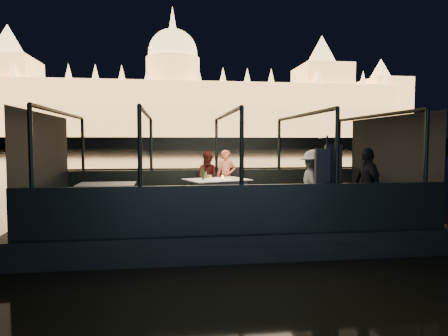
{
  "coord_description": "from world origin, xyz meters",
  "views": [
    {
      "loc": [
        -1.26,
        -9.08,
        2.17
      ],
      "look_at": [
        0.0,
        0.4,
        1.55
      ],
      "focal_mm": 32.0,
      "sensor_mm": 36.0,
      "label": 1
    }
  ],
  "objects": [
    {
      "name": "gunwale_port",
      "position": [
        0.0,
        2.0,
        0.95
      ],
      "size": [
        8.0,
        0.08,
        0.9
      ],
      "primitive_type": "cube",
      "color": "black",
      "rests_on": "boat_deck"
    },
    {
      "name": "dining_table_central",
      "position": [
        -0.15,
        0.58,
        0.89
      ],
      "size": [
        1.72,
        1.48,
        0.77
      ],
      "primitive_type": "cube",
      "rotation": [
        0.0,
        0.0,
        0.35
      ],
      "color": "beige",
      "rests_on": "boat_deck"
    },
    {
      "name": "person_man_maroon",
      "position": [
        -0.25,
        1.54,
        1.25
      ],
      "size": [
        0.76,
        0.63,
        1.43
      ],
      "primitive_type": "imported",
      "rotation": [
        0.0,
        0.0,
        -0.15
      ],
      "color": "#3E1311",
      "rests_on": "boat_deck"
    },
    {
      "name": "wine_glass_red",
      "position": [
        0.15,
        1.0,
        1.36
      ],
      "size": [
        0.08,
        0.08,
        0.2
      ],
      "primitive_type": null,
      "rotation": [
        0.0,
        0.0,
        0.33
      ],
      "color": "silver",
      "rests_on": "dining_table_central"
    },
    {
      "name": "embankment",
      "position": [
        0.0,
        210.0,
        1.0
      ],
      "size": [
        400.0,
        140.0,
        6.0
      ],
      "primitive_type": "cube",
      "color": "#423D33",
      "rests_on": "ground"
    },
    {
      "name": "river_water",
      "position": [
        0.0,
        80.0,
        0.0
      ],
      "size": [
        500.0,
        500.0,
        0.0
      ],
      "primitive_type": "plane",
      "color": "black",
      "rests_on": "ground"
    },
    {
      "name": "wine_bottle",
      "position": [
        -0.49,
        0.53,
        1.42
      ],
      "size": [
        0.08,
        0.08,
        0.29
      ],
      "primitive_type": "cylinder",
      "rotation": [
        0.0,
        0.0,
        -0.35
      ],
      "color": "#14371B",
      "rests_on": "dining_table_central"
    },
    {
      "name": "dining_table_aft",
      "position": [
        -2.78,
        0.59,
        0.89
      ],
      "size": [
        1.33,
        0.97,
        0.7
      ],
      "primitive_type": "cube",
      "rotation": [
        0.0,
        0.0,
        0.02
      ],
      "color": "white",
      "rests_on": "boat_deck"
    },
    {
      "name": "parliament_building",
      "position": [
        0.0,
        175.0,
        29.0
      ],
      "size": [
        220.0,
        32.0,
        60.0
      ],
      "primitive_type": null,
      "color": "#F2D18C",
      "rests_on": "embankment"
    },
    {
      "name": "bread_basket",
      "position": [
        -0.35,
        0.9,
        1.31
      ],
      "size": [
        0.21,
        0.21,
        0.08
      ],
      "primitive_type": "cylinder",
      "rotation": [
        0.0,
        0.0,
        0.01
      ],
      "color": "brown",
      "rests_on": "dining_table_central"
    },
    {
      "name": "chair_port_left",
      "position": [
        -0.11,
        1.45,
        0.95
      ],
      "size": [
        0.42,
        0.42,
        0.81
      ],
      "primitive_type": "cube",
      "rotation": [
        0.0,
        0.0,
        -0.14
      ],
      "color": "black",
      "rests_on": "boat_deck"
    },
    {
      "name": "cabin_roof_glass",
      "position": [
        0.0,
        0.0,
        2.8
      ],
      "size": [
        8.0,
        4.0,
        0.02
      ],
      "primitive_type": null,
      "color": "#99B2B2",
      "rests_on": "boat_deck"
    },
    {
      "name": "canopy_ribs",
      "position": [
        0.0,
        0.0,
        1.65
      ],
      "size": [
        8.0,
        4.0,
        2.3
      ],
      "primitive_type": null,
      "color": "black",
      "rests_on": "boat_deck"
    },
    {
      "name": "wine_glass_white",
      "position": [
        -0.41,
        0.65,
        1.36
      ],
      "size": [
        0.07,
        0.07,
        0.17
      ],
      "primitive_type": null,
      "rotation": [
        0.0,
        0.0,
        -0.19
      ],
      "color": "white",
      "rests_on": "dining_table_central"
    },
    {
      "name": "passenger_stripe",
      "position": [
        1.77,
        -0.86,
        1.35
      ],
      "size": [
        0.61,
        1.01,
        1.51
      ],
      "primitive_type": "imported",
      "rotation": [
        0.0,
        0.0,
        1.51
      ],
      "color": "silver",
      "rests_on": "boat_deck"
    },
    {
      "name": "end_wall_fore",
      "position": [
        -4.0,
        0.0,
        1.65
      ],
      "size": [
        0.02,
        4.0,
        2.3
      ],
      "primitive_type": null,
      "color": "black",
      "rests_on": "boat_deck"
    },
    {
      "name": "chair_port_right",
      "position": [
        0.48,
        1.49,
        0.95
      ],
      "size": [
        0.59,
        0.59,
        0.98
      ],
      "primitive_type": "cube",
      "rotation": [
        0.0,
        0.0,
        0.36
      ],
      "color": "black",
      "rests_on": "boat_deck"
    },
    {
      "name": "plate_near",
      "position": [
        0.3,
        0.55,
        1.27
      ],
      "size": [
        0.3,
        0.3,
        0.02
      ],
      "primitive_type": "cylinder",
      "rotation": [
        0.0,
        0.0,
        -0.22
      ],
      "color": "silver",
      "rests_on": "dining_table_central"
    },
    {
      "name": "cabin_glass_port",
      "position": [
        0.0,
        2.0,
        2.1
      ],
      "size": [
        8.0,
        0.02,
        1.4
      ],
      "primitive_type": null,
      "color": "#99B2B2",
      "rests_on": "gunwale_port"
    },
    {
      "name": "coat_stand",
      "position": [
        1.71,
        -1.75,
        1.4
      ],
      "size": [
        0.56,
        0.48,
        1.8
      ],
      "primitive_type": null,
      "rotation": [
        0.0,
        0.0,
        0.18
      ],
      "color": "black",
      "rests_on": "boat_deck"
    },
    {
      "name": "boat_hull",
      "position": [
        0.0,
        0.0,
        0.0
      ],
      "size": [
        8.6,
        4.4,
        1.0
      ],
      "primitive_type": "cube",
      "color": "black",
      "rests_on": "river_water"
    },
    {
      "name": "boat_deck",
      "position": [
        0.0,
        0.0,
        0.48
      ],
      "size": [
        8.0,
        4.0,
        0.04
      ],
      "primitive_type": "cube",
      "color": "black",
      "rests_on": "boat_hull"
    },
    {
      "name": "amber_candle",
      "position": [
        0.01,
        0.71,
        1.31
      ],
      "size": [
        0.05,
        0.05,
        0.07
      ],
      "primitive_type": "cylinder",
      "rotation": [
        0.0,
        0.0,
        0.02
      ],
      "color": "#FF943F",
      "rests_on": "dining_table_central"
    },
    {
      "name": "gunwale_starboard",
      "position": [
        0.0,
        -2.0,
        0.95
      ],
      "size": [
        8.0,
        0.08,
        0.9
      ],
      "primitive_type": "cube",
      "color": "black",
      "rests_on": "boat_deck"
    },
    {
      "name": "passenger_dark",
      "position": [
        2.73,
        -1.38,
        1.35
      ],
      "size": [
        0.42,
        0.93,
        1.56
      ],
      "primitive_type": "imported",
      "rotation": [
        0.0,
        0.0,
        4.75
      ],
      "color": "black",
      "rests_on": "boat_deck"
    },
    {
      "name": "plate_far",
      "position": [
        -0.37,
        0.9,
        1.27
      ],
      "size": [
        0.32,
        0.32,
        0.02
      ],
      "primitive_type": "cylinder",
      "rotation": [
        0.0,
        0.0,
        -0.24
      ],
      "color": "silver",
      "rests_on": "dining_table_central"
    },
    {
      "name": "person_woman_coral",
      "position": [
        0.21,
        1.54,
        1.25
      ],
      "size": [
        0.57,
        0.42,
        1.47
      ],
      "primitive_type": "imported",
      "rotation": [
        0.0,
        0.0,
        -0.14
      ],
      "color": "#E17152",
      "rests_on": "boat_deck"
    },
    {
      "name": "cabin_glass_starboard",
      "position": [
        0.0,
        -2.0,
        2.1
      ],
      "size": [
        8.0,
        0.02,
        1.4
      ],
      "primitive_type": null,
      "color": "#99B2B2",
      "rests_on": "gunwale_starboard"
    },
    {
      "name": "end_wall_aft",
      "position": [
        4.0,
        0.0,
        1.65
      ],
      "size": [
        0.02,
        4.0,
        2.3
      ],
      "primitive_type": null,
      "color": "black",
      "rests_on": "boat_deck"
    }
  ]
}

